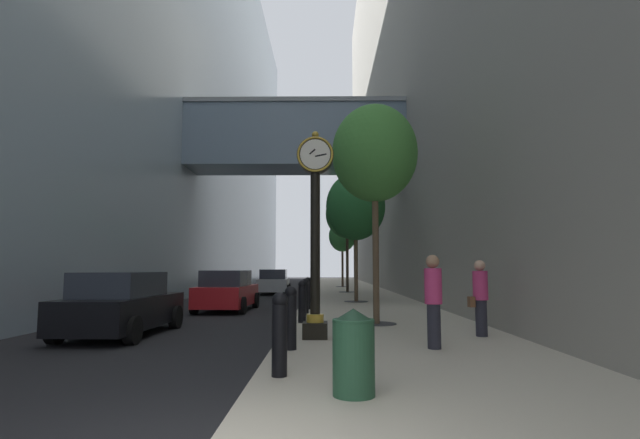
{
  "coord_description": "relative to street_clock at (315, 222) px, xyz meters",
  "views": [
    {
      "loc": [
        1.05,
        -3.9,
        1.69
      ],
      "look_at": [
        0.81,
        17.33,
        3.84
      ],
      "focal_mm": 26.9,
      "sensor_mm": 36.0,
      "label": 1
    }
  ],
  "objects": [
    {
      "name": "bollard_second",
      "position": [
        -0.44,
        -1.48,
        -1.95
      ],
      "size": [
        0.24,
        0.24,
        1.2
      ],
      "color": "black",
      "rests_on": "sidewalk_right"
    },
    {
      "name": "car_silver_near",
      "position": [
        -3.13,
        20.6,
        -1.94
      ],
      "size": [
        2.21,
        4.65,
        1.59
      ],
      "color": "#B7BABF",
      "rests_on": "ground"
    },
    {
      "name": "car_red_far",
      "position": [
        -3.67,
        8.3,
        -1.94
      ],
      "size": [
        2.07,
        4.32,
        1.59
      ],
      "color": "#AD191E",
      "rests_on": "ground"
    },
    {
      "name": "building_block_left",
      "position": [
        -11.89,
        23.07,
        13.86
      ],
      "size": [
        21.34,
        80.0,
        33.25
      ],
      "color": "#93A8B7",
      "rests_on": "ground"
    },
    {
      "name": "pedestrian_by_clock",
      "position": [
        2.33,
        -1.34,
        -1.61
      ],
      "size": [
        0.48,
        0.48,
        1.81
      ],
      "color": "#23232D",
      "rests_on": "sidewalk_right"
    },
    {
      "name": "ground_plane",
      "position": [
        -0.82,
        20.11,
        -2.72
      ],
      "size": [
        110.0,
        110.0,
        0.0
      ],
      "primitive_type": "plane",
      "color": "black",
      "rests_on": "ground"
    },
    {
      "name": "street_tree_mid_far",
      "position": [
        1.65,
        20.29,
        2.47
      ],
      "size": [
        2.79,
        2.79,
        6.67
      ],
      "color": "#333335",
      "rests_on": "sidewalk_right"
    },
    {
      "name": "bollard_fifth",
      "position": [
        -0.44,
        5.27,
        -1.95
      ],
      "size": [
        0.24,
        0.24,
        1.2
      ],
      "color": "black",
      "rests_on": "sidewalk_right"
    },
    {
      "name": "sidewalk_right",
      "position": [
        1.88,
        23.11,
        -2.65
      ],
      "size": [
        5.41,
        80.0,
        0.14
      ],
      "primitive_type": "cube",
      "color": "#BCB29E",
      "rests_on": "ground"
    },
    {
      "name": "street_tree_near",
      "position": [
        1.65,
        2.73,
        2.23
      ],
      "size": [
        2.45,
        2.45,
        6.24
      ],
      "color": "#333335",
      "rests_on": "sidewalk_right"
    },
    {
      "name": "street_tree_mid_near",
      "position": [
        1.65,
        11.51,
        1.83
      ],
      "size": [
        2.77,
        2.77,
        6.02
      ],
      "color": "#333335",
      "rests_on": "sidewalk_right"
    },
    {
      "name": "bollard_sixth",
      "position": [
        -0.44,
        7.52,
        -1.95
      ],
      "size": [
        0.24,
        0.24,
        1.2
      ],
      "color": "black",
      "rests_on": "sidewalk_right"
    },
    {
      "name": "bollard_nearest",
      "position": [
        -0.44,
        -3.73,
        -1.95
      ],
      "size": [
        0.24,
        0.24,
        1.2
      ],
      "color": "black",
      "rests_on": "sidewalk_right"
    },
    {
      "name": "building_block_right",
      "position": [
        9.09,
        23.11,
        16.55
      ],
      "size": [
        9.0,
        80.0,
        38.54
      ],
      "color": "gray",
      "rests_on": "ground"
    },
    {
      "name": "pedestrian_walking",
      "position": [
        3.78,
        0.35,
        -1.66
      ],
      "size": [
        0.47,
        0.36,
        1.73
      ],
      "color": "#23232D",
      "rests_on": "sidewalk_right"
    },
    {
      "name": "bollard_fourth",
      "position": [
        -0.44,
        3.02,
        -1.95
      ],
      "size": [
        0.24,
        0.24,
        1.2
      ],
      "color": "black",
      "rests_on": "sidewalk_right"
    },
    {
      "name": "street_clock",
      "position": [
        0.0,
        0.0,
        0.0
      ],
      "size": [
        0.84,
        0.55,
        4.69
      ],
      "color": "black",
      "rests_on": "sidewalk_right"
    },
    {
      "name": "trash_bin",
      "position": [
        0.57,
        -4.77,
        -2.04
      ],
      "size": [
        0.53,
        0.53,
        1.05
      ],
      "color": "#234C33",
      "rests_on": "sidewalk_right"
    },
    {
      "name": "car_black_mid",
      "position": [
        -4.88,
        1.32,
        -1.95
      ],
      "size": [
        2.04,
        4.23,
        1.58
      ],
      "color": "black",
      "rests_on": "ground"
    },
    {
      "name": "street_tree_far",
      "position": [
        1.65,
        29.07,
        1.59
      ],
      "size": [
        2.26,
        2.26,
        5.5
      ],
      "color": "#333335",
      "rests_on": "sidewalk_right"
    }
  ]
}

